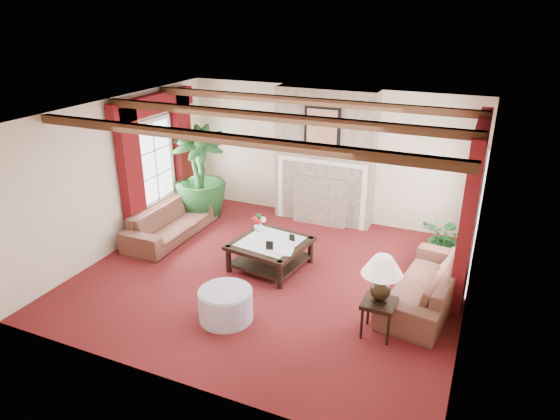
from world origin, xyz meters
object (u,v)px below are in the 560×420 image
at_px(sofa_left, 170,217).
at_px(potted_palm, 201,193).
at_px(sofa_right, 428,277).
at_px(coffee_table, 270,254).
at_px(side_table, 378,318).
at_px(ottoman, 226,305).

xyz_separation_m(sofa_left, potted_palm, (0.03, 1.05, 0.12)).
bearing_deg(sofa_right, sofa_left, -86.93).
relative_size(sofa_left, coffee_table, 1.82).
relative_size(sofa_right, coffee_table, 1.95).
bearing_deg(side_table, ottoman, -166.31).
relative_size(sofa_right, ottoman, 2.94).
xyz_separation_m(sofa_left, side_table, (4.36, -1.47, -0.15)).
height_order(sofa_left, ottoman, sofa_left).
xyz_separation_m(potted_palm, coffee_table, (2.23, -1.39, -0.30)).
bearing_deg(ottoman, sofa_right, 31.85).
bearing_deg(sofa_right, coffee_table, -83.59).
bearing_deg(potted_palm, side_table, -30.18).
bearing_deg(coffee_table, sofa_left, 179.62).
height_order(coffee_table, side_table, side_table).
bearing_deg(side_table, sofa_right, 66.08).
height_order(side_table, ottoman, side_table).
distance_m(potted_palm, ottoman, 3.80).
bearing_deg(sofa_right, potted_palm, -99.02).
bearing_deg(sofa_left, ottoman, -130.78).
height_order(sofa_right, potted_palm, potted_palm).
xyz_separation_m(sofa_right, coffee_table, (-2.59, 0.06, -0.19)).
height_order(sofa_left, side_table, sofa_left).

